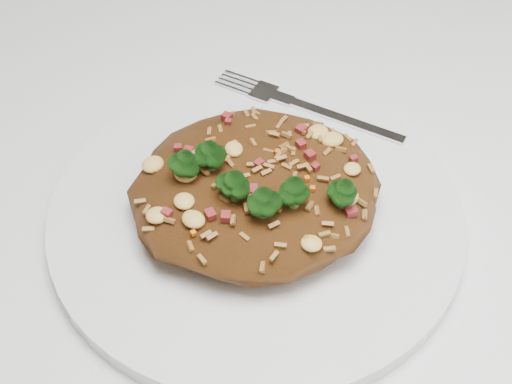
% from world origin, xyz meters
% --- Properties ---
extents(dining_table, '(1.20, 0.80, 0.75)m').
position_xyz_m(dining_table, '(0.00, 0.00, 0.66)').
color(dining_table, white).
rests_on(dining_table, ground).
extents(plate, '(0.29, 0.29, 0.01)m').
position_xyz_m(plate, '(0.09, -0.06, 0.76)').
color(plate, white).
rests_on(plate, dining_table).
extents(fried_rice, '(0.17, 0.15, 0.06)m').
position_xyz_m(fried_rice, '(0.09, -0.06, 0.79)').
color(fried_rice, brown).
rests_on(fried_rice, plate).
extents(fork, '(0.13, 0.12, 0.00)m').
position_xyz_m(fork, '(0.17, 0.02, 0.77)').
color(fork, silver).
rests_on(fork, plate).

